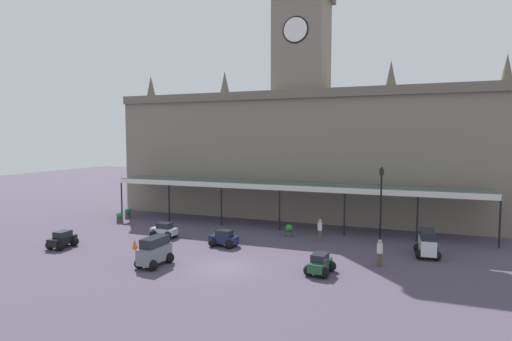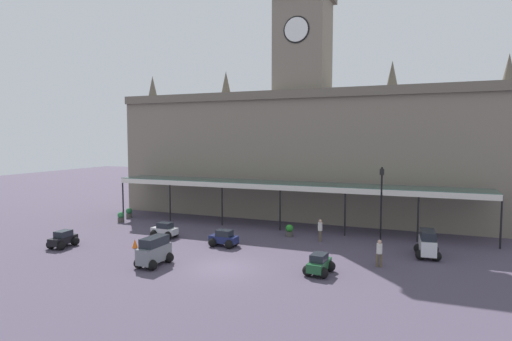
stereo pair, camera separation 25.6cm
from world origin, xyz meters
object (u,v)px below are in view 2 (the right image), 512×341
Objects in this scene: car_green_sedan at (319,265)px; traffic_cone at (135,243)px; car_silver_sedan at (165,231)px; pedestrian_beside_cars at (379,252)px; planter_near_kerb at (289,230)px; pedestrian_crossing_forecourt at (320,229)px; planter_forecourt_centre at (121,217)px; car_black_sedan at (63,240)px; car_navy_sedan at (224,239)px; victorian_lamppost at (381,198)px; planter_by_canopy at (129,213)px; car_white_van at (427,245)px; car_grey_van at (154,252)px.

traffic_cone is (-13.49, 0.83, -0.19)m from car_green_sedan.
car_silver_sedan is 16.45m from pedestrian_beside_cars.
planter_near_kerb is at bearing 117.60° from car_green_sedan.
car_silver_sedan reaches higher than planter_near_kerb.
pedestrian_crossing_forecourt is at bearing 15.88° from car_silver_sedan.
car_black_sedan is at bearing -76.44° from planter_forecourt_centre.
victorian_lamppost is (10.50, 4.32, 3.00)m from car_navy_sedan.
car_green_sedan is 21.94m from planter_forecourt_centre.
car_navy_sedan is 11.74m from victorian_lamppost.
car_black_sedan is at bearing -134.93° from car_silver_sedan.
pedestrian_crossing_forecourt reaches higher than planter_by_canopy.
car_navy_sedan is 0.99× the size of car_black_sedan.
car_white_van is 8.35m from car_green_sedan.
pedestrian_crossing_forecourt is 0.29× the size of victorian_lamppost.
car_silver_sedan is 2.18× the size of planter_forecourt_centre.
car_black_sedan is 2.19× the size of planter_forecourt_centre.
car_navy_sedan is 2.18× the size of planter_near_kerb.
victorian_lamppost is 9.23× the size of traffic_cone.
car_navy_sedan is 14.81m from planter_by_canopy.
car_white_van reaches higher than traffic_cone.
car_green_sedan is (13.27, -4.21, 0.00)m from car_silver_sedan.
pedestrian_crossing_forecourt is 5.09m from victorian_lamppost.
car_white_van is 27.27m from planter_by_canopy.
planter_near_kerb is at bearing 23.60° from car_silver_sedan.
planter_forecourt_centre is at bearing 134.94° from traffic_cone.
car_white_van is 1.16× the size of car_green_sedan.
car_navy_sedan is at bearing -169.81° from car_white_van.
car_silver_sedan is at bearing 86.29° from traffic_cone.
planter_forecourt_centre is (-20.49, 7.84, -0.01)m from car_green_sedan.
traffic_cone is 0.65× the size of planter_near_kerb.
car_silver_sedan is 9.70m from planter_by_canopy.
car_navy_sedan is 8.54m from car_green_sedan.
victorian_lamppost is (12.48, 9.96, 2.69)m from car_grey_van.
car_grey_van is at bearing -38.38° from traffic_cone.
pedestrian_crossing_forecourt is at bearing 49.91° from car_grey_van.
car_white_van is at bearing 15.85° from car_black_sedan.
car_silver_sedan reaches higher than planter_forecourt_centre.
car_white_van reaches higher than car_silver_sedan.
car_green_sedan is at bearing 12.24° from car_grey_van.
planter_forecourt_centre is at bearing 161.21° from car_navy_sedan.
planter_near_kerb reaches higher than traffic_cone.
car_navy_sedan is at bearing -157.65° from victorian_lamppost.
car_black_sedan is at bearing -157.49° from victorian_lamppost.
car_grey_van reaches higher than pedestrian_beside_cars.
car_silver_sedan is at bearing 174.42° from pedestrian_beside_cars.
planter_forecourt_centre reaches higher than traffic_cone.
car_white_van is at bearing -4.08° from planter_forecourt_centre.
pedestrian_crossing_forecourt is (6.13, 4.00, 0.41)m from car_navy_sedan.
victorian_lamppost reaches higher than traffic_cone.
pedestrian_crossing_forecourt is 6.82m from pedestrian_beside_cars.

